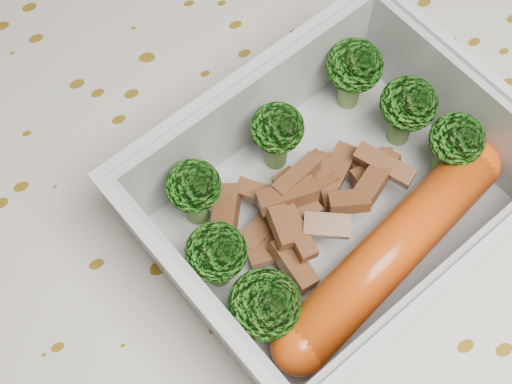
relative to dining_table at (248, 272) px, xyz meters
name	(u,v)px	position (x,y,z in m)	size (l,w,h in m)	color
dining_table	(248,272)	(0.00, 0.00, 0.00)	(1.40, 0.90, 0.75)	brown
tablecloth	(248,245)	(0.00, 0.00, 0.05)	(1.46, 0.96, 0.19)	silver
lunch_container	(333,203)	(0.04, -0.02, 0.11)	(0.22, 0.19, 0.07)	silver
broccoli_florets	(313,173)	(0.04, -0.01, 0.13)	(0.17, 0.13, 0.05)	#608C3F
meat_pile	(308,201)	(0.03, -0.01, 0.11)	(0.12, 0.08, 0.03)	brown
sausage	(392,251)	(0.05, -0.06, 0.11)	(0.16, 0.07, 0.03)	#CE470E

